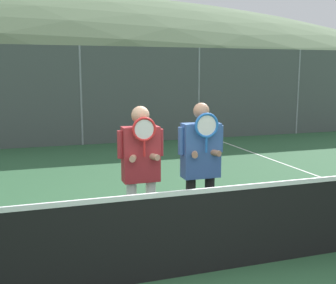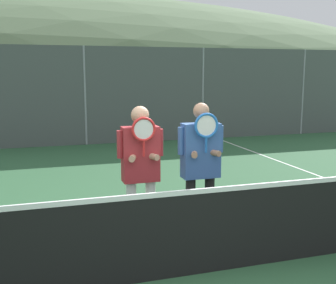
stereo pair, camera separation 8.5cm
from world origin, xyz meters
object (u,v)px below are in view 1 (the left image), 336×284
at_px(player_center_left, 201,161).
at_px(car_right_of_center, 261,103).
at_px(player_leftmost, 141,164).
at_px(car_left_of_center, 15,111).
at_px(car_center, 147,107).

height_order(player_center_left, car_right_of_center, player_center_left).
distance_m(player_leftmost, car_left_of_center, 10.91).
bearing_deg(car_center, car_right_of_center, -1.02).
xyz_separation_m(player_center_left, car_right_of_center, (7.53, 11.23, -0.19)).
xyz_separation_m(player_center_left, car_center, (2.39, 11.32, -0.25)).
height_order(player_leftmost, car_right_of_center, player_leftmost).
relative_size(car_left_of_center, car_right_of_center, 0.93).
xyz_separation_m(player_leftmost, car_left_of_center, (-1.79, 10.76, -0.21)).
relative_size(player_leftmost, car_left_of_center, 0.42).
bearing_deg(player_center_left, car_left_of_center, 103.34).
bearing_deg(player_leftmost, car_right_of_center, 53.29).
relative_size(player_center_left, car_right_of_center, 0.40).
xyz_separation_m(player_leftmost, car_center, (3.17, 11.23, -0.24)).
bearing_deg(player_center_left, car_center, 78.07).
xyz_separation_m(car_left_of_center, car_right_of_center, (10.10, 0.38, 0.03)).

